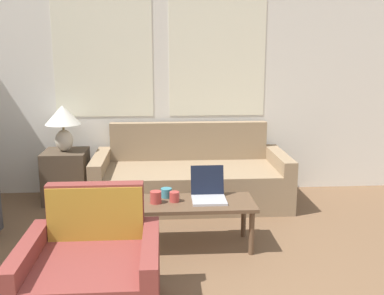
{
  "coord_description": "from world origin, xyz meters",
  "views": [
    {
      "loc": [
        -0.07,
        -0.98,
        1.66
      ],
      "look_at": [
        0.21,
        3.14,
        0.75
      ],
      "focal_mm": 42.0,
      "sensor_mm": 36.0,
      "label": 1
    }
  ],
  "objects": [
    {
      "name": "laptop",
      "position": [
        0.31,
        2.66,
        0.46
      ],
      "size": [
        0.29,
        0.32,
        0.27
      ],
      "color": "#B7B7BC",
      "rests_on": "coffee_table"
    },
    {
      "name": "wall_back",
      "position": [
        -0.0,
        4.22,
        1.31
      ],
      "size": [
        6.15,
        0.06,
        2.6
      ],
      "color": "white",
      "rests_on": "ground_plane"
    },
    {
      "name": "table_lamp",
      "position": [
        -1.14,
        3.88,
        0.9
      ],
      "size": [
        0.38,
        0.38,
        0.5
      ],
      "color": "beige",
      "rests_on": "side_table"
    },
    {
      "name": "cup_yellow",
      "position": [
        0.02,
        2.61,
        0.45
      ],
      "size": [
        0.08,
        0.08,
        0.08
      ],
      "color": "#B23D38",
      "rests_on": "coffee_table"
    },
    {
      "name": "armchair",
      "position": [
        -0.52,
        1.62,
        0.25
      ],
      "size": [
        0.84,
        0.77,
        0.79
      ],
      "color": "brown",
      "rests_on": "ground_plane"
    },
    {
      "name": "cup_white",
      "position": [
        -0.13,
        2.58,
        0.45
      ],
      "size": [
        0.09,
        0.09,
        0.1
      ],
      "color": "#B23D38",
      "rests_on": "coffee_table"
    },
    {
      "name": "coffee_table",
      "position": [
        0.18,
        2.6,
        0.35
      ],
      "size": [
        1.03,
        0.47,
        0.4
      ],
      "color": "brown",
      "rests_on": "ground_plane"
    },
    {
      "name": "couch",
      "position": [
        0.23,
        3.75,
        0.25
      ],
      "size": [
        2.07,
        0.91,
        0.84
      ],
      "color": "#937A5B",
      "rests_on": "ground_plane"
    },
    {
      "name": "cup_navy",
      "position": [
        -0.04,
        2.73,
        0.44
      ],
      "size": [
        0.1,
        0.1,
        0.08
      ],
      "color": "teal",
      "rests_on": "coffee_table"
    },
    {
      "name": "side_table",
      "position": [
        -1.14,
        3.88,
        0.28
      ],
      "size": [
        0.47,
        0.47,
        0.57
      ],
      "color": "#4C3D2D",
      "rests_on": "ground_plane"
    }
  ]
}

